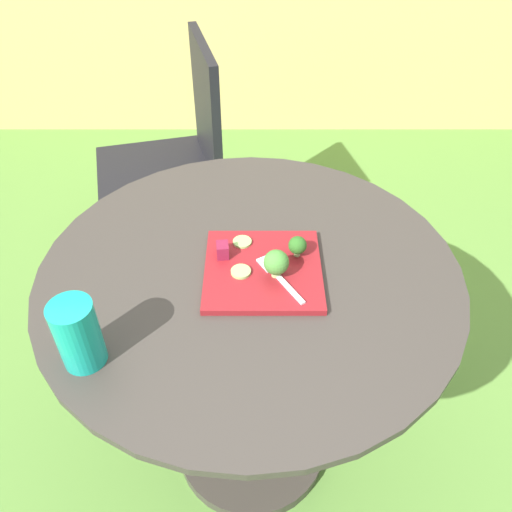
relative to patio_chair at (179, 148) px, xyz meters
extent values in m
plane|color=#568438|center=(0.27, -0.89, -0.53)|extent=(12.00, 12.00, 0.00)
cylinder|color=#38332D|center=(0.27, -0.89, 0.22)|extent=(0.90, 0.90, 0.02)
cylinder|color=#38332D|center=(0.27, -0.89, -0.14)|extent=(0.06, 0.06, 0.69)
cylinder|color=#38332D|center=(0.27, -0.89, -0.51)|extent=(0.44, 0.44, 0.04)
cube|color=black|center=(-0.09, -0.02, -0.09)|extent=(0.53, 0.53, 0.03)
cube|color=black|center=(0.11, 0.03, 0.15)|extent=(0.13, 0.41, 0.45)
cylinder|color=black|center=(-0.31, 0.11, -0.31)|extent=(0.02, 0.02, 0.43)
cylinder|color=black|center=(-0.22, -0.24, -0.31)|extent=(0.02, 0.02, 0.43)
cylinder|color=black|center=(0.04, 0.20, -0.31)|extent=(0.02, 0.02, 0.43)
cylinder|color=black|center=(0.13, -0.15, -0.31)|extent=(0.02, 0.02, 0.43)
cube|color=maroon|center=(0.30, -0.90, 0.23)|extent=(0.24, 0.24, 0.01)
cylinder|color=#149989|center=(-0.02, -1.12, 0.29)|extent=(0.08, 0.08, 0.13)
cylinder|color=#118275|center=(-0.02, -1.12, 0.27)|extent=(0.07, 0.07, 0.09)
cube|color=silver|center=(0.34, -0.96, 0.24)|extent=(0.07, 0.10, 0.00)
cube|color=silver|center=(0.30, -0.89, 0.24)|extent=(0.04, 0.05, 0.00)
cylinder|color=#99B770|center=(0.32, -0.92, 0.25)|extent=(0.02, 0.02, 0.01)
sphere|color=#427F33|center=(0.32, -0.92, 0.28)|extent=(0.05, 0.05, 0.05)
cylinder|color=#99B770|center=(0.37, -0.86, 0.24)|extent=(0.01, 0.01, 0.01)
sphere|color=#285B1E|center=(0.37, -0.86, 0.27)|extent=(0.04, 0.04, 0.04)
cylinder|color=#8EB766|center=(0.25, -0.92, 0.24)|extent=(0.04, 0.04, 0.01)
cylinder|color=#8EB766|center=(0.25, -0.82, 0.24)|extent=(0.04, 0.04, 0.01)
cube|color=maroon|center=(0.21, -0.86, 0.25)|extent=(0.03, 0.03, 0.03)
camera|label=1|loc=(0.28, -1.69, 0.98)|focal=36.51mm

